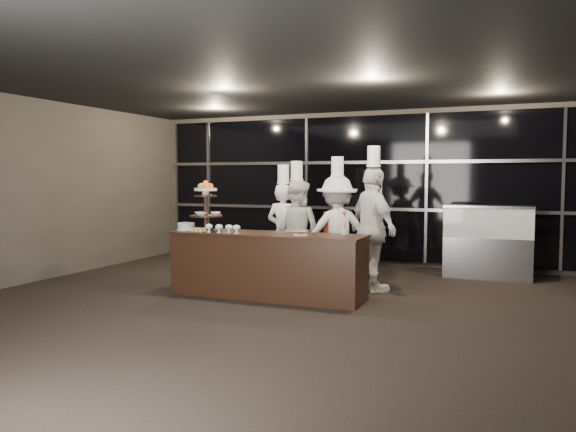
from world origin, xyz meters
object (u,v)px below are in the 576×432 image
at_px(layer_cake, 186,227).
at_px(display_case, 488,238).
at_px(display_stand, 206,202).
at_px(chef_c, 337,232).
at_px(chef_d, 373,229).
at_px(chef_a, 284,231).
at_px(buffet_counter, 267,265).
at_px(chef_b, 297,231).

height_order(layer_cake, display_case, display_case).
bearing_deg(display_stand, chef_c, 31.51).
bearing_deg(chef_c, chef_d, -10.41).
relative_size(layer_cake, display_case, 0.21).
xyz_separation_m(chef_a, chef_d, (1.54, -0.22, 0.11)).
xyz_separation_m(display_stand, display_case, (3.83, 2.87, -0.65)).
bearing_deg(display_case, chef_a, -150.83).
relative_size(chef_a, chef_c, 0.94).
relative_size(buffet_counter, chef_c, 1.40).
height_order(chef_b, chef_c, chef_c).
bearing_deg(display_case, layer_cake, -144.79).
relative_size(chef_b, chef_d, 0.91).
bearing_deg(display_case, display_stand, -143.14).
xyz_separation_m(chef_c, chef_d, (0.59, -0.11, 0.08)).
bearing_deg(buffet_counter, chef_c, 55.89).
relative_size(chef_a, chef_b, 0.97).
distance_m(display_stand, chef_a, 1.48).
distance_m(display_stand, display_case, 4.83).
height_order(display_stand, layer_cake, display_stand).
bearing_deg(chef_a, chef_c, -6.65).
distance_m(layer_cake, chef_a, 1.62).
height_order(chef_c, chef_d, chef_d).
height_order(layer_cake, chef_a, chef_a).
bearing_deg(chef_a, chef_d, -8.11).
bearing_deg(chef_c, display_case, 40.70).
xyz_separation_m(buffet_counter, display_case, (2.83, 2.87, 0.22)).
bearing_deg(chef_a, buffet_counter, -78.48).
distance_m(display_case, chef_a, 3.51).
bearing_deg(chef_a, display_case, 29.17).
relative_size(display_stand, chef_d, 0.34).
xyz_separation_m(layer_cake, chef_d, (2.61, 0.99, -0.02)).
relative_size(layer_cake, chef_d, 0.14).
relative_size(buffet_counter, layer_cake, 9.47).
height_order(buffet_counter, chef_d, chef_d).
height_order(buffet_counter, display_stand, display_stand).
bearing_deg(buffet_counter, chef_d, 35.79).
height_order(buffet_counter, chef_a, chef_a).
xyz_separation_m(display_stand, chef_a, (0.76, 1.16, -0.50)).
bearing_deg(chef_d, layer_cake, -159.26).
distance_m(display_stand, chef_b, 1.61).
bearing_deg(display_case, buffet_counter, -134.57).
distance_m(display_stand, chef_d, 2.52).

